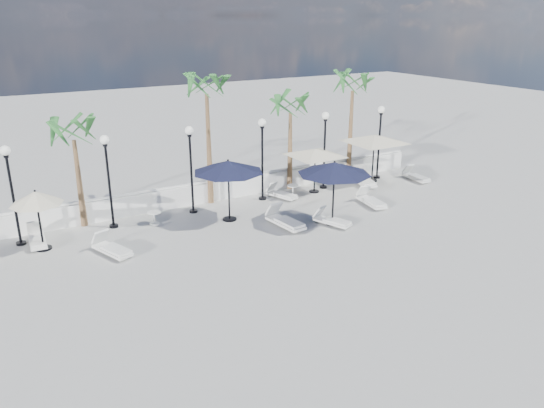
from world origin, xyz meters
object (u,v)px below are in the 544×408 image
lounger_3 (285,221)px  parasol_navy_right (334,169)px  lounger_6 (363,179)px  lounger_7 (282,194)px  parasol_cream_small (36,199)px  lounger_2 (112,248)px  lounger_5 (371,200)px  parasol_cream_sq_b (315,149)px  lounger_1 (37,239)px  parasol_cream_sq_a (375,135)px  lounger_4 (332,220)px  parasol_navy_mid (228,167)px  lounger_8 (416,176)px

lounger_3 → parasol_navy_right: bearing=-27.3°
lounger_3 → lounger_6: 7.11m
lounger_7 → parasol_cream_small: bearing=164.5°
lounger_2 → lounger_5: 11.64m
lounger_6 → parasol_cream_sq_b: size_ratio=0.47×
lounger_6 → lounger_7: bearing=-166.1°
lounger_1 → lounger_2: bearing=-43.1°
lounger_2 → parasol_cream_sq_a: parasol_cream_sq_a is taller
parasol_navy_right → lounger_5: bearing=18.3°
lounger_6 → parasol_navy_right: bearing=-124.7°
lounger_3 → parasol_cream_small: parasol_cream_small is taller
lounger_3 → lounger_4: size_ratio=1.19×
lounger_1 → parasol_cream_sq_b: parasol_cream_sq_b is taller
parasol_cream_sq_a → lounger_4: bearing=-144.0°
parasol_navy_mid → lounger_3: bearing=-47.9°
parasol_navy_right → parasol_cream_sq_b: parasol_navy_right is taller
lounger_2 → lounger_6: lounger_6 is taller
lounger_7 → parasol_cream_small: parasol_cream_small is taller
lounger_1 → lounger_4: lounger_1 is taller
lounger_8 → parasol_navy_right: bearing=-155.9°
lounger_7 → parasol_navy_right: bearing=-106.8°
lounger_7 → lounger_4: bearing=-108.2°
lounger_5 → lounger_6: (1.71, 2.67, 0.03)m
lounger_3 → lounger_4: (1.78, -0.84, -0.04)m
lounger_6 → parasol_navy_right: (-4.61, -3.63, 2.12)m
lounger_5 → lounger_6: bearing=65.9°
lounger_1 → parasol_navy_mid: size_ratio=0.61×
lounger_2 → parasol_cream_small: size_ratio=0.83×
parasol_cream_sq_b → lounger_1: bearing=179.9°
lounger_7 → parasol_navy_mid: parasol_navy_mid is taller
lounger_2 → lounger_3: lounger_3 is taller
lounger_1 → lounger_6: size_ratio=0.82×
lounger_6 → parasol_navy_mid: 8.47m
lounger_5 → parasol_navy_right: size_ratio=0.62×
parasol_cream_sq_a → parasol_cream_small: size_ratio=2.31×
lounger_4 → parasol_cream_small: (-10.74, 3.40, 1.78)m
parasol_cream_small → lounger_6: bearing=1.3°
lounger_3 → lounger_7: 3.62m
parasol_navy_mid → parasol_navy_right: bearing=-35.8°
lounger_5 → parasol_navy_mid: (-6.42, 1.58, 2.11)m
lounger_1 → parasol_cream_small: 1.87m
parasol_navy_mid → parasol_cream_sq_b: 5.42m
lounger_5 → lounger_8: size_ratio=1.09×
lounger_1 → parasol_cream_sq_b: bearing=2.7°
lounger_1 → lounger_7: size_ratio=1.06×
lounger_7 → parasol_cream_sq_b: 2.70m
parasol_navy_right → parasol_cream_small: (-10.83, 3.28, -0.40)m
lounger_4 → parasol_cream_sq_b: (1.82, 3.99, 1.95)m
lounger_4 → lounger_7: bearing=69.3°
lounger_6 → lounger_8: (2.88, -0.82, -0.05)m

